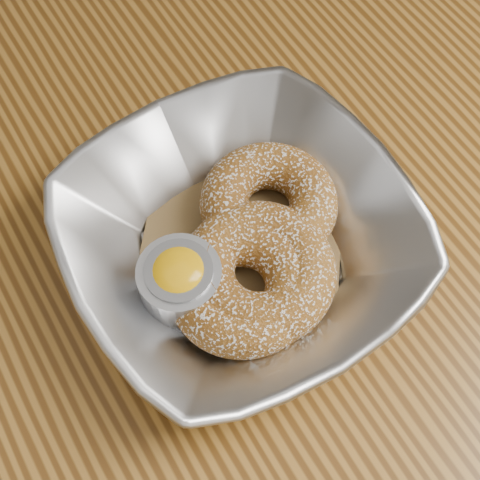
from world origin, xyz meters
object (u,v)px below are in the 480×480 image
serving_bowl (240,240)px  donut_back (269,203)px  donut_front (258,272)px  ramekin (180,281)px  donut_extra (242,285)px  table (98,307)px

serving_bowl → donut_back: bearing=25.1°
serving_bowl → donut_front: size_ratio=2.22×
donut_front → donut_back: bearing=50.1°
donut_back → donut_front: bearing=-129.9°
donut_front → ramekin: ramekin is taller
donut_front → donut_extra: size_ratio=1.04×
table → ramekin: (0.05, -0.07, 0.13)m
serving_bowl → donut_back: size_ratio=2.39×
donut_front → donut_extra: donut_front is taller
table → serving_bowl: 0.18m
serving_bowl → ramekin: (-0.05, -0.01, 0.00)m
donut_back → donut_extra: donut_extra is taller
serving_bowl → donut_front: 0.03m
serving_bowl → table: bearing=147.9°
donut_front → donut_extra: 0.01m
ramekin → table: bearing=126.5°
table → ramekin: 0.16m
serving_bowl → donut_front: bearing=-94.5°
table → donut_front: 0.19m
table → donut_front: (0.10, -0.09, 0.13)m
table → serving_bowl: bearing=-32.1°
table → serving_bowl: serving_bowl is taller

